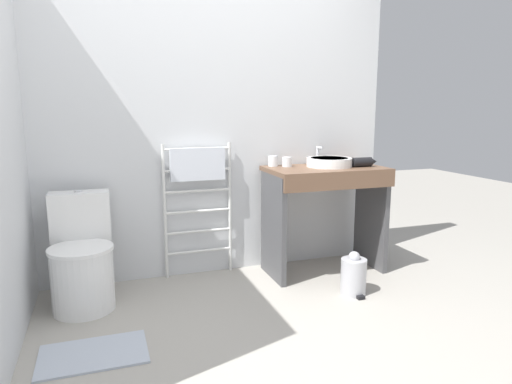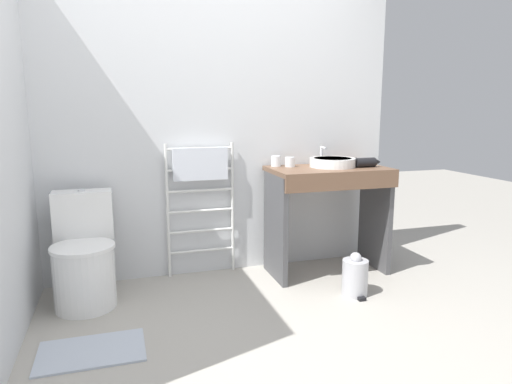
{
  "view_description": "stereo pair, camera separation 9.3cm",
  "coord_description": "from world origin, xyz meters",
  "px_view_note": "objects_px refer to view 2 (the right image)",
  "views": [
    {
      "loc": [
        -0.85,
        -2.07,
        1.3
      ],
      "look_at": [
        0.09,
        0.65,
        0.77
      ],
      "focal_mm": 32.0,
      "sensor_mm": 36.0,
      "label": 1
    },
    {
      "loc": [
        -0.76,
        -2.1,
        1.3
      ],
      "look_at": [
        0.09,
        0.65,
        0.77
      ],
      "focal_mm": 32.0,
      "sensor_mm": 36.0,
      "label": 2
    }
  ],
  "objects_px": {
    "toilet": "(84,260)",
    "sink_basin": "(332,162)",
    "towel_radiator": "(201,180)",
    "cup_near_edge": "(290,162)",
    "trash_bin": "(355,276)",
    "hair_dryer": "(366,162)",
    "cup_near_wall": "(276,161)"
  },
  "relations": [
    {
      "from": "toilet",
      "to": "sink_basin",
      "type": "height_order",
      "value": "sink_basin"
    },
    {
      "from": "towel_radiator",
      "to": "sink_basin",
      "type": "height_order",
      "value": "towel_radiator"
    },
    {
      "from": "cup_near_edge",
      "to": "trash_bin",
      "type": "relative_size",
      "value": 0.25
    },
    {
      "from": "sink_basin",
      "to": "toilet",
      "type": "bearing_deg",
      "value": -176.81
    },
    {
      "from": "towel_radiator",
      "to": "sink_basin",
      "type": "distance_m",
      "value": 1.04
    },
    {
      "from": "cup_near_edge",
      "to": "trash_bin",
      "type": "height_order",
      "value": "cup_near_edge"
    },
    {
      "from": "sink_basin",
      "to": "hair_dryer",
      "type": "bearing_deg",
      "value": -18.59
    },
    {
      "from": "towel_radiator",
      "to": "trash_bin",
      "type": "relative_size",
      "value": 3.33
    },
    {
      "from": "cup_near_edge",
      "to": "sink_basin",
      "type": "bearing_deg",
      "value": -18.35
    },
    {
      "from": "toilet",
      "to": "cup_near_edge",
      "type": "height_order",
      "value": "cup_near_edge"
    },
    {
      "from": "sink_basin",
      "to": "hair_dryer",
      "type": "xyz_separation_m",
      "value": [
        0.25,
        -0.08,
        0.0
      ]
    },
    {
      "from": "toilet",
      "to": "hair_dryer",
      "type": "height_order",
      "value": "hair_dryer"
    },
    {
      "from": "towel_radiator",
      "to": "toilet",
      "type": "bearing_deg",
      "value": -159.64
    },
    {
      "from": "sink_basin",
      "to": "cup_near_wall",
      "type": "relative_size",
      "value": 4.33
    },
    {
      "from": "toilet",
      "to": "trash_bin",
      "type": "distance_m",
      "value": 1.86
    },
    {
      "from": "toilet",
      "to": "hair_dryer",
      "type": "distance_m",
      "value": 2.19
    },
    {
      "from": "cup_near_edge",
      "to": "toilet",
      "type": "bearing_deg",
      "value": -172.31
    },
    {
      "from": "towel_radiator",
      "to": "cup_near_wall",
      "type": "bearing_deg",
      "value": -4.67
    },
    {
      "from": "sink_basin",
      "to": "hair_dryer",
      "type": "height_order",
      "value": "hair_dryer"
    },
    {
      "from": "toilet",
      "to": "cup_near_wall",
      "type": "height_order",
      "value": "cup_near_wall"
    },
    {
      "from": "towel_radiator",
      "to": "sink_basin",
      "type": "xyz_separation_m",
      "value": [
        1.01,
        -0.21,
        0.13
      ]
    },
    {
      "from": "toilet",
      "to": "cup_near_wall",
      "type": "bearing_deg",
      "value": 10.45
    },
    {
      "from": "cup_near_wall",
      "to": "cup_near_edge",
      "type": "bearing_deg",
      "value": -31.61
    },
    {
      "from": "cup_near_edge",
      "to": "trash_bin",
      "type": "xyz_separation_m",
      "value": [
        0.26,
        -0.62,
        -0.75
      ]
    },
    {
      "from": "sink_basin",
      "to": "trash_bin",
      "type": "relative_size",
      "value": 1.15
    },
    {
      "from": "towel_radiator",
      "to": "hair_dryer",
      "type": "xyz_separation_m",
      "value": [
        1.26,
        -0.3,
        0.13
      ]
    },
    {
      "from": "towel_radiator",
      "to": "cup_near_edge",
      "type": "bearing_deg",
      "value": -8.83
    },
    {
      "from": "toilet",
      "to": "sink_basin",
      "type": "distance_m",
      "value": 1.95
    },
    {
      "from": "toilet",
      "to": "trash_bin",
      "type": "height_order",
      "value": "toilet"
    },
    {
      "from": "toilet",
      "to": "towel_radiator",
      "type": "xyz_separation_m",
      "value": [
        0.85,
        0.32,
        0.45
      ]
    },
    {
      "from": "cup_near_wall",
      "to": "trash_bin",
      "type": "bearing_deg",
      "value": -62.55
    },
    {
      "from": "toilet",
      "to": "cup_near_wall",
      "type": "distance_m",
      "value": 1.59
    }
  ]
}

